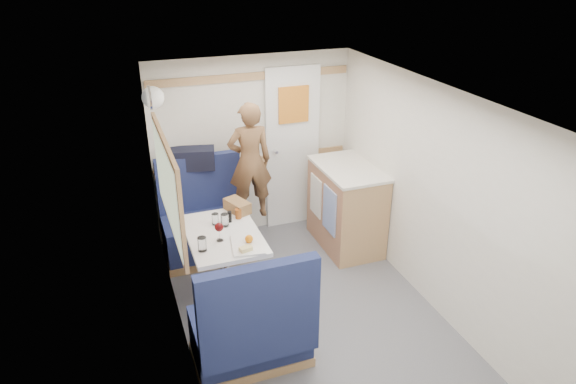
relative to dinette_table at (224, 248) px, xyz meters
name	(u,v)px	position (x,y,z in m)	size (l,w,h in m)	color
floor	(335,355)	(0.65, -1.00, -0.57)	(4.50, 4.50, 0.00)	#515156
ceiling	(348,116)	(0.65, -1.00, 1.43)	(4.50, 4.50, 0.00)	silver
wall_back	(253,147)	(0.65, 1.25, 0.43)	(2.20, 0.02, 2.00)	silver
wall_left	(189,279)	(-0.45, -1.00, 0.43)	(0.02, 4.50, 2.00)	silver
wall_right	(467,224)	(1.75, -1.00, 0.43)	(0.02, 4.50, 2.00)	silver
oak_trim_low	(254,160)	(0.65, 1.23, 0.28)	(2.15, 0.02, 0.08)	#9C6546
oak_trim_high	(251,76)	(0.65, 1.23, 1.21)	(2.15, 0.02, 0.08)	#9C6546
side_window	(167,185)	(-0.43, 0.00, 0.68)	(0.04, 1.30, 0.72)	#969E86
rear_door	(293,146)	(1.10, 1.22, 0.41)	(0.62, 0.12, 1.86)	white
dinette_table	(224,248)	(0.00, 0.00, 0.00)	(0.62, 0.92, 0.72)	white
bench_far	(206,229)	(0.00, 0.86, -0.27)	(0.90, 0.59, 1.05)	#161D47
bench_near	(252,334)	(0.00, -0.86, -0.27)	(0.90, 0.59, 1.05)	#161D47
ledge	(197,169)	(0.00, 1.12, 0.31)	(0.90, 0.14, 0.04)	#9C6546
dome_light	(153,97)	(-0.39, 0.85, 1.18)	(0.20, 0.20, 0.20)	white
galley_counter	(346,206)	(1.47, 0.55, -0.10)	(0.57, 0.92, 0.92)	#9C6546
person	(250,161)	(0.47, 0.73, 0.49)	(0.44, 0.29, 1.21)	brown
duffel_bag	(193,158)	(-0.04, 1.12, 0.44)	(0.45, 0.22, 0.22)	black
tray	(248,245)	(0.15, -0.28, 0.16)	(0.26, 0.35, 0.02)	white
orange_fruit	(249,239)	(0.16, -0.26, 0.21)	(0.07, 0.07, 0.07)	orange
cheese_block	(246,249)	(0.10, -0.38, 0.19)	(0.10, 0.06, 0.04)	#D5BF7B
wine_glass	(219,228)	(-0.05, -0.11, 0.28)	(0.08, 0.08, 0.17)	white
tumbler_left	(202,244)	(-0.22, -0.22, 0.22)	(0.08, 0.08, 0.12)	white
tumbler_mid	(215,219)	(-0.03, 0.18, 0.21)	(0.07, 0.07, 0.11)	white
tumbler_right	(225,220)	(0.05, 0.12, 0.21)	(0.07, 0.07, 0.12)	white
beer_glass	(238,214)	(0.20, 0.22, 0.20)	(0.06, 0.06, 0.09)	brown
pepper_grinder	(230,217)	(0.11, 0.18, 0.21)	(0.04, 0.04, 0.11)	black
bread_loaf	(237,206)	(0.22, 0.36, 0.21)	(0.14, 0.26, 0.11)	olive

